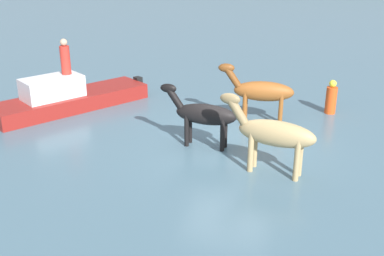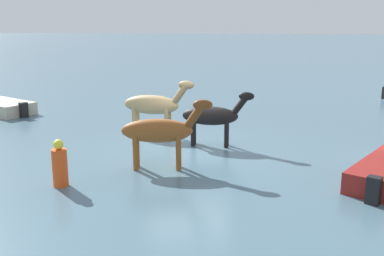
% 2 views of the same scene
% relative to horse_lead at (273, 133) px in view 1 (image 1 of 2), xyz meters
% --- Properties ---
extents(ground_plane, '(207.71, 207.71, 0.00)m').
position_rel_horse_lead_xyz_m(ground_plane, '(-1.31, 1.34, -1.05)').
color(ground_plane, '#476675').
extents(horse_lead, '(2.46, 0.86, 1.90)m').
position_rel_horse_lead_xyz_m(horse_lead, '(0.00, 0.00, 0.00)').
color(horse_lead, tan).
rests_on(horse_lead, ground_plane).
extents(horse_mid_herd, '(2.39, 0.72, 1.85)m').
position_rel_horse_lead_xyz_m(horse_mid_herd, '(-0.81, 3.45, -0.03)').
color(horse_mid_herd, brown).
rests_on(horse_mid_herd, ground_plane).
extents(horse_gray_outer, '(2.21, 0.59, 1.72)m').
position_rel_horse_lead_xyz_m(horse_gray_outer, '(-2.04, 1.10, -0.10)').
color(horse_gray_outer, black).
rests_on(horse_gray_outer, ground_plane).
extents(boat_dinghy_port, '(4.15, 5.31, 1.36)m').
position_rel_horse_lead_xyz_m(boat_dinghy_port, '(-7.30, 2.90, -0.72)').
color(boat_dinghy_port, maroon).
rests_on(boat_dinghy_port, ground_plane).
extents(person_helmsman_aft, '(0.32, 0.32, 1.19)m').
position_rel_horse_lead_xyz_m(person_helmsman_aft, '(-7.31, 2.97, 0.71)').
color(person_helmsman_aft, red).
rests_on(person_helmsman_aft, boat_dinghy_port).
extents(buoy_channel_marker, '(0.36, 0.36, 1.14)m').
position_rel_horse_lead_xyz_m(buoy_channel_marker, '(1.32, 4.98, -0.54)').
color(buoy_channel_marker, '#E54C19').
rests_on(buoy_channel_marker, ground_plane).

